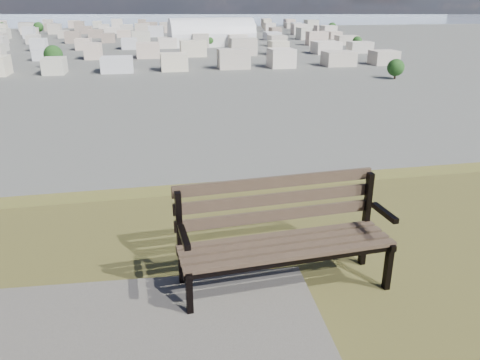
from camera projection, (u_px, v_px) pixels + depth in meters
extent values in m
cube|color=#483729|center=(294.00, 256.00, 3.84)|extent=(1.85, 0.19, 0.04)
cube|color=#483729|center=(289.00, 249.00, 3.95)|extent=(1.85, 0.19, 0.04)
cube|color=#483729|center=(284.00, 242.00, 4.07)|extent=(1.85, 0.19, 0.04)
cube|color=#483729|center=(280.00, 235.00, 4.18)|extent=(1.85, 0.19, 0.04)
cube|color=#483729|center=(277.00, 215.00, 4.19)|extent=(1.85, 0.14, 0.10)
cube|color=#483729|center=(277.00, 199.00, 4.16)|extent=(1.85, 0.14, 0.10)
cube|color=#483729|center=(276.00, 182.00, 4.13)|extent=(1.85, 0.14, 0.10)
cube|color=black|center=(189.00, 297.00, 3.69)|extent=(0.05, 0.06, 0.45)
cube|color=black|center=(180.00, 243.00, 4.00)|extent=(0.05, 0.06, 0.95)
cube|color=black|center=(185.00, 262.00, 3.81)|extent=(0.08, 0.52, 0.05)
cube|color=black|center=(184.00, 237.00, 3.67)|extent=(0.07, 0.37, 0.05)
cube|color=black|center=(388.00, 266.00, 4.12)|extent=(0.05, 0.06, 0.45)
cube|color=black|center=(366.00, 220.00, 4.43)|extent=(0.05, 0.06, 0.95)
cube|color=black|center=(378.00, 236.00, 4.23)|extent=(0.08, 0.52, 0.05)
cube|color=black|center=(385.00, 213.00, 4.09)|extent=(0.07, 0.37, 0.05)
cube|color=black|center=(295.00, 261.00, 3.85)|extent=(1.85, 0.15, 0.04)
cube|color=black|center=(279.00, 240.00, 4.20)|extent=(1.85, 0.15, 0.04)
cube|color=silver|center=(212.00, 41.00, 301.55)|extent=(55.36, 26.78, 5.97)
cylinder|color=silver|center=(211.00, 36.00, 300.48)|extent=(55.36, 26.78, 22.70)
cube|color=#BBB0A1|center=(56.00, 65.00, 186.76)|extent=(11.00, 11.00, 7.00)
cube|color=beige|center=(118.00, 63.00, 191.26)|extent=(11.00, 11.00, 7.00)
cube|color=silver|center=(177.00, 62.00, 195.75)|extent=(11.00, 11.00, 7.00)
cube|color=beige|center=(233.00, 60.00, 200.25)|extent=(11.00, 11.00, 7.00)
cube|color=gray|center=(287.00, 59.00, 204.74)|extent=(11.00, 11.00, 7.00)
cube|color=beige|center=(338.00, 58.00, 209.23)|extent=(11.00, 11.00, 7.00)
cube|color=beige|center=(387.00, 57.00, 213.73)|extent=(11.00, 11.00, 7.00)
cube|color=silver|center=(47.00, 53.00, 230.24)|extent=(11.00, 11.00, 7.00)
cube|color=beige|center=(97.00, 52.00, 234.73)|extent=(11.00, 11.00, 7.00)
cube|color=gray|center=(146.00, 51.00, 239.23)|extent=(11.00, 11.00, 7.00)
cube|color=beige|center=(193.00, 50.00, 243.72)|extent=(11.00, 11.00, 7.00)
cube|color=beige|center=(238.00, 49.00, 248.22)|extent=(11.00, 11.00, 7.00)
cube|color=beige|center=(281.00, 48.00, 252.71)|extent=(11.00, 11.00, 7.00)
cube|color=#BBB0A1|center=(323.00, 47.00, 257.20)|extent=(11.00, 11.00, 7.00)
cube|color=beige|center=(364.00, 46.00, 261.70)|extent=(11.00, 11.00, 7.00)
cube|color=beige|center=(40.00, 44.00, 273.72)|extent=(11.00, 11.00, 7.00)
cube|color=beige|center=(83.00, 44.00, 278.21)|extent=(11.00, 11.00, 7.00)
cube|color=beige|center=(124.00, 43.00, 282.70)|extent=(11.00, 11.00, 7.00)
cube|color=#BBB0A1|center=(164.00, 42.00, 287.20)|extent=(11.00, 11.00, 7.00)
cube|color=beige|center=(203.00, 42.00, 291.69)|extent=(11.00, 11.00, 7.00)
cube|color=silver|center=(241.00, 41.00, 296.18)|extent=(11.00, 11.00, 7.00)
cube|color=beige|center=(277.00, 40.00, 300.68)|extent=(11.00, 11.00, 7.00)
cube|color=gray|center=(313.00, 40.00, 305.17)|extent=(11.00, 11.00, 7.00)
cube|color=beige|center=(347.00, 39.00, 309.67)|extent=(11.00, 11.00, 7.00)
cube|color=beige|center=(36.00, 38.00, 317.19)|extent=(11.00, 11.00, 7.00)
cube|color=silver|center=(73.00, 38.00, 321.68)|extent=(11.00, 11.00, 7.00)
cube|color=beige|center=(109.00, 37.00, 326.18)|extent=(11.00, 11.00, 7.00)
cube|color=gray|center=(144.00, 37.00, 330.67)|extent=(11.00, 11.00, 7.00)
cube|color=beige|center=(178.00, 36.00, 335.17)|extent=(11.00, 11.00, 7.00)
cube|color=beige|center=(211.00, 36.00, 339.66)|extent=(11.00, 11.00, 7.00)
cube|color=beige|center=(243.00, 35.00, 344.15)|extent=(11.00, 11.00, 7.00)
cube|color=#BBB0A1|center=(274.00, 35.00, 348.65)|extent=(11.00, 11.00, 7.00)
cube|color=beige|center=(305.00, 34.00, 353.14)|extent=(11.00, 11.00, 7.00)
cube|color=silver|center=(335.00, 34.00, 357.63)|extent=(11.00, 11.00, 7.00)
cube|color=beige|center=(32.00, 34.00, 360.67)|extent=(11.00, 11.00, 7.00)
cube|color=beige|center=(65.00, 33.00, 365.16)|extent=(11.00, 11.00, 7.00)
cube|color=#BBB0A1|center=(97.00, 33.00, 369.65)|extent=(11.00, 11.00, 7.00)
cube|color=beige|center=(128.00, 33.00, 374.15)|extent=(11.00, 11.00, 7.00)
cube|color=silver|center=(158.00, 32.00, 378.64)|extent=(11.00, 11.00, 7.00)
cube|color=beige|center=(187.00, 32.00, 383.14)|extent=(11.00, 11.00, 7.00)
cube|color=gray|center=(216.00, 31.00, 387.63)|extent=(11.00, 11.00, 7.00)
cube|color=beige|center=(245.00, 31.00, 392.12)|extent=(11.00, 11.00, 7.00)
cube|color=beige|center=(272.00, 31.00, 396.62)|extent=(11.00, 11.00, 7.00)
cube|color=beige|center=(299.00, 30.00, 401.11)|extent=(11.00, 11.00, 7.00)
cube|color=#BBB0A1|center=(326.00, 30.00, 405.60)|extent=(11.00, 11.00, 7.00)
cube|color=gray|center=(29.00, 30.00, 404.14)|extent=(11.00, 11.00, 7.00)
cube|color=beige|center=(58.00, 30.00, 408.64)|extent=(11.00, 11.00, 7.00)
cube|color=beige|center=(87.00, 30.00, 413.13)|extent=(11.00, 11.00, 7.00)
cube|color=beige|center=(115.00, 29.00, 417.62)|extent=(11.00, 11.00, 7.00)
cube|color=#BBB0A1|center=(142.00, 29.00, 422.12)|extent=(11.00, 11.00, 7.00)
cube|color=beige|center=(169.00, 29.00, 426.61)|extent=(11.00, 11.00, 7.00)
cube|color=silver|center=(195.00, 28.00, 431.10)|extent=(11.00, 11.00, 7.00)
cube|color=beige|center=(221.00, 28.00, 435.60)|extent=(11.00, 11.00, 7.00)
cube|color=gray|center=(246.00, 28.00, 440.09)|extent=(11.00, 11.00, 7.00)
cube|color=beige|center=(271.00, 28.00, 444.59)|extent=(11.00, 11.00, 7.00)
cube|color=beige|center=(295.00, 27.00, 449.08)|extent=(11.00, 11.00, 7.00)
cube|color=beige|center=(318.00, 27.00, 453.57)|extent=(11.00, 11.00, 7.00)
cube|color=silver|center=(0.00, 28.00, 443.12)|extent=(11.00, 11.00, 7.00)
cube|color=beige|center=(27.00, 27.00, 447.62)|extent=(11.00, 11.00, 7.00)
cube|color=gray|center=(53.00, 27.00, 452.11)|extent=(11.00, 11.00, 7.00)
cube|color=beige|center=(79.00, 27.00, 456.60)|extent=(11.00, 11.00, 7.00)
cube|color=beige|center=(105.00, 27.00, 461.10)|extent=(11.00, 11.00, 7.00)
cube|color=beige|center=(130.00, 26.00, 465.59)|extent=(11.00, 11.00, 7.00)
cube|color=#BBB0A1|center=(154.00, 26.00, 470.09)|extent=(11.00, 11.00, 7.00)
cube|color=beige|center=(178.00, 26.00, 474.58)|extent=(11.00, 11.00, 7.00)
cube|color=silver|center=(201.00, 26.00, 479.07)|extent=(11.00, 11.00, 7.00)
cube|color=beige|center=(224.00, 25.00, 483.57)|extent=(11.00, 11.00, 7.00)
cube|color=gray|center=(247.00, 25.00, 488.06)|extent=(11.00, 11.00, 7.00)
cube|color=beige|center=(269.00, 25.00, 492.55)|extent=(11.00, 11.00, 7.00)
cube|color=beige|center=(291.00, 25.00, 497.05)|extent=(11.00, 11.00, 7.00)
cube|color=beige|center=(312.00, 24.00, 501.54)|extent=(11.00, 11.00, 7.00)
cube|color=silver|center=(1.00, 25.00, 486.60)|extent=(11.00, 11.00, 7.00)
cube|color=beige|center=(25.00, 25.00, 491.09)|extent=(11.00, 11.00, 7.00)
cube|color=gray|center=(49.00, 25.00, 495.59)|extent=(11.00, 11.00, 7.00)
cube|color=beige|center=(73.00, 25.00, 500.08)|extent=(11.00, 11.00, 7.00)
cube|color=beige|center=(96.00, 24.00, 504.57)|extent=(11.00, 11.00, 7.00)
cube|color=beige|center=(119.00, 24.00, 509.07)|extent=(11.00, 11.00, 7.00)
cube|color=#BBB0A1|center=(141.00, 24.00, 513.56)|extent=(11.00, 11.00, 7.00)
cube|color=beige|center=(163.00, 24.00, 518.05)|extent=(11.00, 11.00, 7.00)
cube|color=silver|center=(185.00, 24.00, 522.55)|extent=(11.00, 11.00, 7.00)
cube|color=beige|center=(206.00, 23.00, 527.04)|extent=(11.00, 11.00, 7.00)
cube|color=gray|center=(227.00, 23.00, 531.54)|extent=(11.00, 11.00, 7.00)
cube|color=beige|center=(248.00, 23.00, 536.03)|extent=(11.00, 11.00, 7.00)
cube|color=beige|center=(268.00, 23.00, 540.52)|extent=(11.00, 11.00, 7.00)
cube|color=beige|center=(288.00, 23.00, 545.02)|extent=(11.00, 11.00, 7.00)
cube|color=#BBB0A1|center=(308.00, 22.00, 549.51)|extent=(11.00, 11.00, 7.00)
cylinder|color=#34211A|center=(395.00, 76.00, 174.66)|extent=(0.80, 0.80, 2.10)
sphere|color=#143311|center=(396.00, 68.00, 173.53)|extent=(6.30, 6.30, 6.30)
cylinder|color=#34211A|center=(55.00, 64.00, 205.08)|extent=(0.80, 0.80, 2.70)
sphere|color=#143311|center=(53.00, 55.00, 203.62)|extent=(8.10, 8.10, 8.10)
cylinder|color=#34211A|center=(357.00, 46.00, 291.91)|extent=(0.80, 0.80, 1.95)
sphere|color=#143311|center=(357.00, 41.00, 290.86)|extent=(5.85, 5.85, 5.85)
cylinder|color=#34211A|center=(216.00, 34.00, 388.48)|extent=(0.80, 0.80, 2.25)
sphere|color=#143311|center=(216.00, 30.00, 387.27)|extent=(6.75, 6.75, 6.75)
cylinder|color=#34211A|center=(39.00, 32.00, 415.15)|extent=(0.80, 0.80, 2.85)
sphere|color=#143311|center=(39.00, 27.00, 413.62)|extent=(8.55, 8.55, 8.55)
cylinder|color=#34211A|center=(3.00, 30.00, 444.32)|extent=(0.80, 0.80, 2.40)
sphere|color=#143311|center=(2.00, 26.00, 443.03)|extent=(7.20, 7.20, 7.20)
cylinder|color=#34211A|center=(210.00, 46.00, 293.32)|extent=(0.80, 0.80, 2.10)
sphere|color=#143311|center=(209.00, 40.00, 292.19)|extent=(6.30, 6.30, 6.30)
cylinder|color=#34211A|center=(332.00, 31.00, 427.31)|extent=(0.80, 0.80, 2.55)
sphere|color=#143311|center=(332.00, 27.00, 425.94)|extent=(7.65, 7.65, 7.65)
cube|color=#9DABC7|center=(140.00, 17.00, 834.87)|extent=(2400.00, 700.00, 0.12)
cube|color=#8998AA|center=(193.00, 3.00, 1302.96)|extent=(700.00, 220.00, 45.00)
cube|color=#8998AA|center=(355.00, 0.00, 1430.47)|extent=(500.00, 220.00, 60.00)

